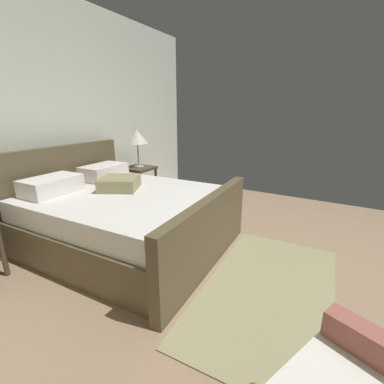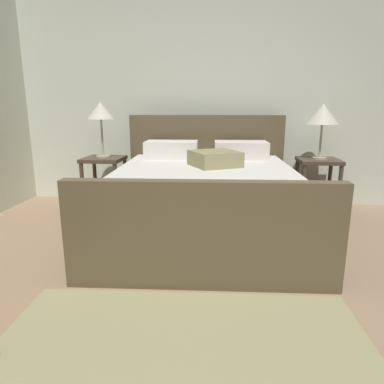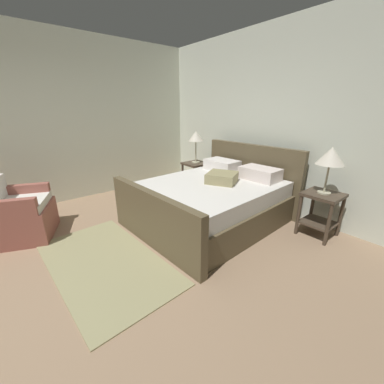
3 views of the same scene
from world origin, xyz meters
TOP-DOWN VIEW (x-y plane):
  - ground_plane at (0.00, 0.00)m, footprint 5.14×6.74m
  - wall_back at (0.00, 3.43)m, footprint 5.26×0.12m
  - bed at (-0.24, 2.21)m, footprint 1.88×2.19m
  - nightstand_right at (0.97, 3.03)m, footprint 0.44×0.44m
  - table_lamp_right at (0.97, 3.03)m, footprint 0.33×0.33m
  - area_rug at (-0.24, 0.55)m, footprint 1.93×1.10m

SIDE VIEW (x-z plane):
  - ground_plane at x=0.00m, z-range -0.02..0.00m
  - area_rug at x=-0.24m, z-range 0.00..0.01m
  - bed at x=-0.24m, z-range -0.19..0.88m
  - nightstand_right at x=0.97m, z-range 0.10..0.70m
  - table_lamp_right at x=0.97m, z-range 0.78..1.37m
  - wall_back at x=0.00m, z-range 0.00..2.85m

